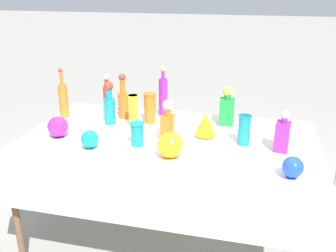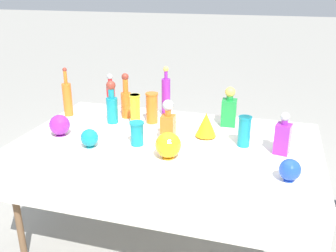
# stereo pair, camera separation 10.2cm
# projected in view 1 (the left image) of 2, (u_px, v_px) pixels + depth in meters

# --- Properties ---
(ground_plane) EXTENTS (40.00, 40.00, 0.00)m
(ground_plane) POSITION_uv_depth(u_px,v_px,m) (168.00, 236.00, 2.73)
(ground_plane) COLOR gray
(display_table) EXTENTS (1.93, 1.18, 0.76)m
(display_table) POSITION_uv_depth(u_px,v_px,m) (167.00, 149.00, 2.45)
(display_table) COLOR white
(display_table) RESTS_ON ground
(tall_bottle_0) EXTENTS (0.06, 0.06, 0.32)m
(tall_bottle_0) POSITION_uv_depth(u_px,v_px,m) (108.00, 98.00, 2.89)
(tall_bottle_0) COLOR red
(tall_bottle_0) RESTS_ON display_table
(tall_bottle_1) EXTENTS (0.07, 0.07, 0.38)m
(tall_bottle_1) POSITION_uv_depth(u_px,v_px,m) (63.00, 99.00, 2.84)
(tall_bottle_1) COLOR orange
(tall_bottle_1) RESTS_ON display_table
(tall_bottle_2) EXTENTS (0.08, 0.08, 0.32)m
(tall_bottle_2) POSITION_uv_depth(u_px,v_px,m) (110.00, 105.00, 2.70)
(tall_bottle_2) COLOR teal
(tall_bottle_2) RESTS_ON display_table
(tall_bottle_3) EXTENTS (0.07, 0.07, 0.39)m
(tall_bottle_3) POSITION_uv_depth(u_px,v_px,m) (163.00, 96.00, 2.85)
(tall_bottle_3) COLOR purple
(tall_bottle_3) RESTS_ON display_table
(tall_bottle_4) EXTENTS (0.08, 0.08, 0.34)m
(tall_bottle_4) POSITION_uv_depth(u_px,v_px,m) (123.00, 101.00, 2.81)
(tall_bottle_4) COLOR orange
(tall_bottle_4) RESTS_ON display_table
(square_decanter_0) EXTENTS (0.09, 0.09, 0.28)m
(square_decanter_0) POSITION_uv_depth(u_px,v_px,m) (168.00, 122.00, 2.42)
(square_decanter_0) COLOR orange
(square_decanter_0) RESTS_ON display_table
(square_decanter_1) EXTENTS (0.10, 0.10, 0.26)m
(square_decanter_1) POSITION_uv_depth(u_px,v_px,m) (283.00, 134.00, 2.27)
(square_decanter_1) COLOR purple
(square_decanter_1) RESTS_ON display_table
(square_decanter_2) EXTENTS (0.11, 0.11, 0.29)m
(square_decanter_2) POSITION_uv_depth(u_px,v_px,m) (227.00, 108.00, 2.70)
(square_decanter_2) COLOR #198C38
(square_decanter_2) RESTS_ON display_table
(slender_vase_0) EXTENTS (0.09, 0.09, 0.20)m
(slender_vase_0) POSITION_uv_depth(u_px,v_px,m) (244.00, 129.00, 2.36)
(slender_vase_0) COLOR teal
(slender_vase_0) RESTS_ON display_table
(slender_vase_1) EXTENTS (0.08, 0.08, 0.23)m
(slender_vase_1) POSITION_uv_depth(u_px,v_px,m) (133.00, 110.00, 2.65)
(slender_vase_1) COLOR yellow
(slender_vase_1) RESTS_ON display_table
(slender_vase_2) EXTENTS (0.09, 0.09, 0.23)m
(slender_vase_2) POSITION_uv_depth(u_px,v_px,m) (150.00, 107.00, 2.72)
(slender_vase_2) COLOR orange
(slender_vase_2) RESTS_ON display_table
(slender_vase_3) EXTENTS (0.09, 0.09, 0.15)m
(slender_vase_3) POSITION_uv_depth(u_px,v_px,m) (137.00, 133.00, 2.35)
(slender_vase_3) COLOR teal
(slender_vase_3) RESTS_ON display_table
(fluted_vase_0) EXTENTS (0.14, 0.14, 0.17)m
(fluted_vase_0) POSITION_uv_depth(u_px,v_px,m) (205.00, 124.00, 2.49)
(fluted_vase_0) COLOR orange
(fluted_vase_0) RESTS_ON display_table
(round_bowl_0) EXTENTS (0.14, 0.14, 0.15)m
(round_bowl_0) POSITION_uv_depth(u_px,v_px,m) (58.00, 127.00, 2.48)
(round_bowl_0) COLOR purple
(round_bowl_0) RESTS_ON display_table
(round_bowl_1) EXTENTS (0.15, 0.15, 0.16)m
(round_bowl_1) POSITION_uv_depth(u_px,v_px,m) (170.00, 145.00, 2.18)
(round_bowl_1) COLOR orange
(round_bowl_1) RESTS_ON display_table
(round_bowl_2) EXTENTS (0.11, 0.11, 0.12)m
(round_bowl_2) POSITION_uv_depth(u_px,v_px,m) (293.00, 167.00, 1.96)
(round_bowl_2) COLOR blue
(round_bowl_2) RESTS_ON display_table
(round_bowl_3) EXTENTS (0.11, 0.11, 0.12)m
(round_bowl_3) POSITION_uv_depth(u_px,v_px,m) (90.00, 139.00, 2.31)
(round_bowl_3) COLOR teal
(round_bowl_3) RESTS_ON display_table
(price_tag_left) EXTENTS (0.05, 0.02, 0.04)m
(price_tag_left) POSITION_uv_depth(u_px,v_px,m) (153.00, 176.00, 1.97)
(price_tag_left) COLOR white
(price_tag_left) RESTS_ON display_table
(cardboard_box_behind_left) EXTENTS (0.42, 0.31, 0.38)m
(cardboard_box_behind_left) POSITION_uv_depth(u_px,v_px,m) (195.00, 159.00, 3.58)
(cardboard_box_behind_left) COLOR tan
(cardboard_box_behind_left) RESTS_ON ground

